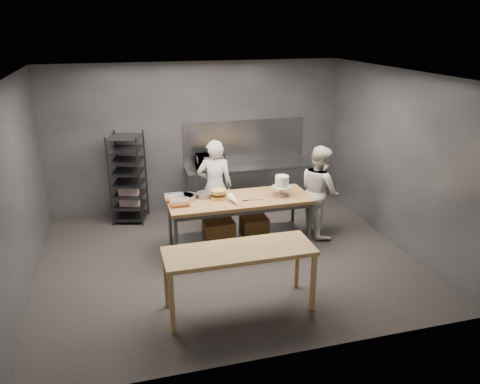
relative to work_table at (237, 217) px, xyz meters
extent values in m
plane|color=black|center=(-0.27, -0.35, -0.57)|extent=(6.00, 6.00, 0.00)
cube|color=#4C4F54|center=(-0.27, 2.15, 0.93)|extent=(6.00, 0.04, 3.00)
cube|color=brown|center=(0.04, 0.00, 0.32)|extent=(2.40, 0.90, 0.06)
cube|color=#47494C|center=(0.04, 0.00, -0.37)|extent=(2.25, 0.75, 0.03)
cylinder|color=#47494C|center=(-1.10, -0.39, -0.14)|extent=(0.06, 0.06, 0.86)
cylinder|color=#47494C|center=(-1.10, 0.39, -0.14)|extent=(0.06, 0.06, 0.86)
cylinder|color=#47494C|center=(1.18, -0.39, -0.14)|extent=(0.06, 0.06, 0.86)
cylinder|color=#47494C|center=(1.18, 0.39, -0.14)|extent=(0.06, 0.06, 0.86)
cube|color=brown|center=(-0.33, -0.04, -0.18)|extent=(0.50, 0.40, 0.35)
cube|color=brown|center=(0.32, 0.06, -0.21)|extent=(0.45, 0.38, 0.30)
cube|color=olive|center=(-0.45, -1.77, 0.30)|extent=(2.00, 0.70, 0.06)
cube|color=olive|center=(-1.40, -2.07, -0.15)|extent=(0.06, 0.06, 0.84)
cube|color=olive|center=(-1.40, -1.47, -0.15)|extent=(0.06, 0.06, 0.84)
cube|color=olive|center=(0.50, -2.07, -0.15)|extent=(0.06, 0.06, 0.84)
cube|color=olive|center=(0.50, -1.47, -0.15)|extent=(0.06, 0.06, 0.84)
cube|color=slate|center=(0.73, 1.83, 0.31)|extent=(2.60, 0.60, 0.04)
cube|color=slate|center=(0.73, 1.83, -0.14)|extent=(2.56, 0.56, 0.86)
cube|color=slate|center=(0.73, 2.13, 0.78)|extent=(2.60, 0.02, 0.90)
cube|color=black|center=(-1.71, 1.75, 0.30)|extent=(0.76, 0.79, 1.75)
cube|color=white|center=(-1.71, 1.75, -0.03)|extent=(0.43, 0.34, 0.45)
imported|color=silver|center=(-0.21, 0.79, 0.31)|extent=(0.71, 0.54, 1.76)
imported|color=silver|center=(1.59, 0.18, 0.27)|extent=(0.70, 0.87, 1.67)
imported|color=black|center=(-0.08, 1.83, 0.48)|extent=(0.54, 0.37, 0.30)
cylinder|color=#BAAE95|center=(0.78, -0.05, 0.36)|extent=(0.20, 0.20, 0.02)
cylinder|color=#BAAE95|center=(0.78, -0.05, 0.43)|extent=(0.06, 0.06, 0.12)
cylinder|color=#BAAE95|center=(0.78, -0.05, 0.50)|extent=(0.34, 0.34, 0.02)
cylinder|color=silver|center=(0.78, -0.05, 0.60)|extent=(0.23, 0.23, 0.19)
cylinder|color=gold|center=(-0.30, 0.07, 0.38)|extent=(0.25, 0.25, 0.06)
cylinder|color=black|center=(-0.30, 0.07, 0.43)|extent=(0.25, 0.25, 0.04)
cylinder|color=gold|center=(-0.30, 0.07, 0.48)|extent=(0.25, 0.25, 0.06)
cylinder|color=gray|center=(-0.79, 0.21, 0.39)|extent=(0.27, 0.27, 0.07)
cylinder|color=gray|center=(-0.52, 0.21, 0.39)|extent=(0.29, 0.29, 0.07)
cylinder|color=gray|center=(-0.84, 0.19, 0.39)|extent=(0.29, 0.29, 0.07)
cone|color=silver|center=(-0.10, -0.23, 0.41)|extent=(0.17, 0.39, 0.12)
cube|color=slate|center=(0.28, -0.15, 0.35)|extent=(0.28, 0.02, 0.00)
cube|color=black|center=(0.10, -0.15, 0.36)|extent=(0.09, 0.02, 0.02)
cube|color=#AA5522|center=(-0.98, -0.08, 0.37)|extent=(0.30, 0.20, 0.05)
cube|color=silver|center=(-0.98, -0.08, 0.43)|extent=(0.31, 0.21, 0.06)
cube|color=#AA5522|center=(-1.03, 0.17, 0.37)|extent=(0.30, 0.20, 0.05)
cube|color=silver|center=(-1.03, 0.17, 0.43)|extent=(0.31, 0.21, 0.06)
camera|label=1|loc=(-1.89, -7.10, 3.15)|focal=35.00mm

